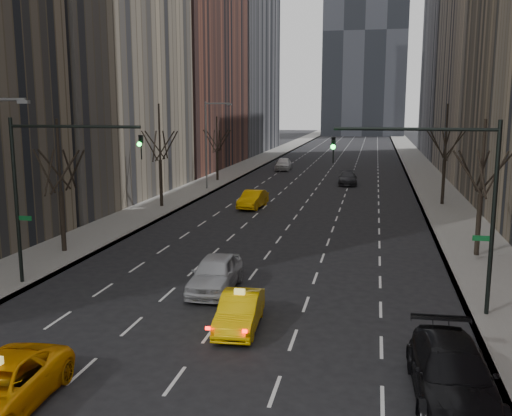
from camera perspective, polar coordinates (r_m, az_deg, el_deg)
The scene contains 17 objects.
sidewalk_left at distance 84.53m, azimuth -0.74°, elevation 4.30°, with size 4.50×320.00×0.15m, color slate.
sidewalk_right at distance 82.76m, azimuth 16.09°, elevation 3.78°, with size 4.50×320.00×0.15m, color slate.
bld_left_far at distance 83.86m, azimuth -7.96°, elevation 19.19°, with size 14.00×28.00×44.00m, color brown.
tree_lw_b at distance 35.41m, azimuth -18.93°, elevation 1.56°, with size 3.36×3.50×7.82m.
tree_lw_c at distance 49.69m, azimuth -9.54°, elevation 4.65°, with size 3.36×3.50×8.74m.
tree_lw_d at distance 66.76m, azimuth -3.91°, elevation 5.73°, with size 3.36×3.50×7.36m.
tree_rw_b at distance 34.95m, azimuth 21.53°, elevation 1.29°, with size 3.36×3.50×7.82m.
tree_rw_c at distance 52.63m, azimuth 18.34°, elevation 4.58°, with size 3.36×3.50×8.74m.
traffic_mast_left at distance 28.61m, azimuth -20.23°, elevation 3.14°, with size 6.69×0.39×8.00m.
traffic_mast_right at distance 24.48m, azimuth 18.96°, elevation 2.13°, with size 6.69×0.39×8.00m.
streetlight_far at distance 59.60m, azimuth -4.68°, elevation 7.17°, with size 2.83×0.22×9.00m.
taxi_sedan at distance 22.83m, azimuth -1.64°, elevation -10.29°, with size 1.48×4.25×1.40m, color #F0BC05.
silver_sedan_ahead at distance 27.28m, azimuth -4.09°, elevation -6.54°, with size 2.00×4.98×1.70m, color #A9ABB1.
parked_suv_black at distance 18.54m, azimuth 19.03°, elevation -15.40°, with size 2.35×5.79×1.68m, color black.
far_taxi at distance 49.20m, azimuth -0.31°, elevation 0.89°, with size 1.60×4.59×1.51m, color #FFAF05.
far_suv_grey at distance 64.89m, azimuth 9.15°, elevation 2.98°, with size 2.04×5.01×1.45m, color #2C2C30.
far_car_white at distance 78.81m, azimuth 2.76°, elevation 4.44°, with size 2.02×5.02×1.71m, color white.
Camera 1 is at (6.02, -12.08, 8.66)m, focal length 40.00 mm.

